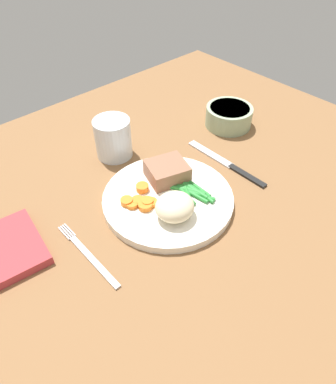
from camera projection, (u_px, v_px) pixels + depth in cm
name	position (u px, v px, depth cm)	size (l,w,h in cm)	color
dining_table	(150.00, 205.00, 66.13)	(120.00, 90.00, 2.00)	brown
dinner_plate	(168.00, 199.00, 64.78)	(24.36, 24.36, 1.60)	white
meat_portion	(167.00, 171.00, 66.72)	(7.39, 6.65, 3.42)	#936047
mashed_potatoes	(176.00, 206.00, 59.32)	(6.93, 6.60, 4.32)	beige
carrot_slices	(141.00, 200.00, 62.63)	(6.72, 6.38, 1.24)	orange
green_beans	(190.00, 190.00, 64.73)	(5.03, 10.24, 0.88)	#2D8C38
fork	(88.00, 255.00, 56.23)	(1.44, 16.60, 0.40)	silver
knife	(227.00, 164.00, 73.30)	(1.70, 20.50, 0.64)	black
water_glass	(113.00, 140.00, 73.59)	(7.74, 7.74, 8.51)	silver
salad_bowl	(229.00, 115.00, 82.86)	(11.04, 11.04, 4.79)	#99B28C
napkin	(0.00, 252.00, 55.82)	(13.12, 12.96, 1.61)	#B2383D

